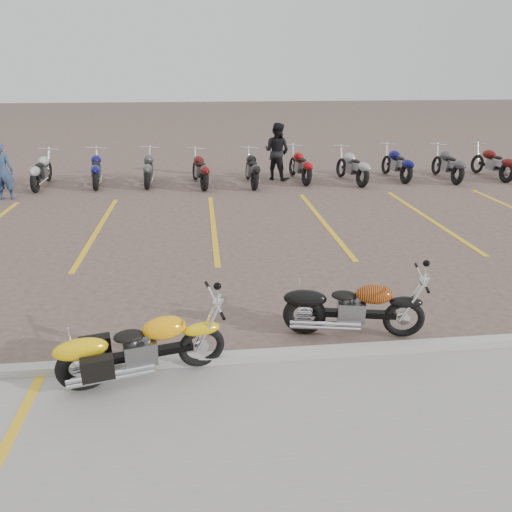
{
  "coord_description": "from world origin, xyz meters",
  "views": [
    {
      "loc": [
        -0.26,
        -7.53,
        3.56
      ],
      "look_at": [
        0.57,
        -0.16,
        0.75
      ],
      "focal_mm": 35.0,
      "sensor_mm": 36.0,
      "label": 1
    }
  ],
  "objects_px": {
    "person_b": "(277,151)",
    "flame_cruiser": "(350,310)",
    "yellow_cruiser": "(139,349)",
    "person_a": "(2,171)"
  },
  "relations": [
    {
      "from": "flame_cruiser",
      "to": "person_a",
      "type": "bearing_deg",
      "value": 142.42
    },
    {
      "from": "yellow_cruiser",
      "to": "person_b",
      "type": "distance_m",
      "value": 11.76
    },
    {
      "from": "yellow_cruiser",
      "to": "person_a",
      "type": "relative_size",
      "value": 1.22
    },
    {
      "from": "yellow_cruiser",
      "to": "flame_cruiser",
      "type": "distance_m",
      "value": 2.91
    },
    {
      "from": "yellow_cruiser",
      "to": "person_a",
      "type": "bearing_deg",
      "value": 103.63
    },
    {
      "from": "yellow_cruiser",
      "to": "person_a",
      "type": "height_order",
      "value": "person_a"
    },
    {
      "from": "person_a",
      "to": "person_b",
      "type": "bearing_deg",
      "value": -166.22
    },
    {
      "from": "yellow_cruiser",
      "to": "flame_cruiser",
      "type": "height_order",
      "value": "yellow_cruiser"
    },
    {
      "from": "yellow_cruiser",
      "to": "person_b",
      "type": "relative_size",
      "value": 1.06
    },
    {
      "from": "person_b",
      "to": "flame_cruiser",
      "type": "bearing_deg",
      "value": 124.61
    }
  ]
}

